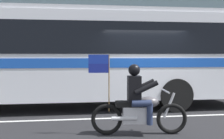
{
  "coord_description": "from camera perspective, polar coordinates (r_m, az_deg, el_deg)",
  "views": [
    {
      "loc": [
        -2.31,
        -8.63,
        1.77
      ],
      "look_at": [
        -1.16,
        -0.85,
        1.38
      ],
      "focal_mm": 47.17,
      "sensor_mm": 36.0,
      "label": 1
    }
  ],
  "objects": [
    {
      "name": "motorcycle_with_rider",
      "position": [
        6.57,
        5.12,
        -6.81
      ],
      "size": [
        2.19,
        0.65,
        1.78
      ],
      "color": "black",
      "rests_on": "ground_plane"
    },
    {
      "name": "lane_center_stripe",
      "position": [
        8.54,
        7.56,
        -9.09
      ],
      "size": [
        26.6,
        0.14,
        0.01
      ],
      "primitive_type": "cube",
      "color": "silver",
      "rests_on": "ground_plane"
    },
    {
      "name": "transit_bus",
      "position": [
        9.82,
        -8.66,
        3.51
      ],
      "size": [
        12.05,
        2.63,
        3.22
      ],
      "color": "silver",
      "rests_on": "ground_plane"
    },
    {
      "name": "sidewalk_curb",
      "position": [
        14.02,
        1.12,
        -4.07
      ],
      "size": [
        28.0,
        3.8,
        0.15
      ],
      "primitive_type": "cube",
      "color": "#A39E93",
      "rests_on": "ground_plane"
    },
    {
      "name": "ground_plane",
      "position": [
        9.1,
        6.51,
        -8.35
      ],
      "size": [
        60.0,
        60.0,
        0.0
      ],
      "primitive_type": "plane",
      "color": "black"
    }
  ]
}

